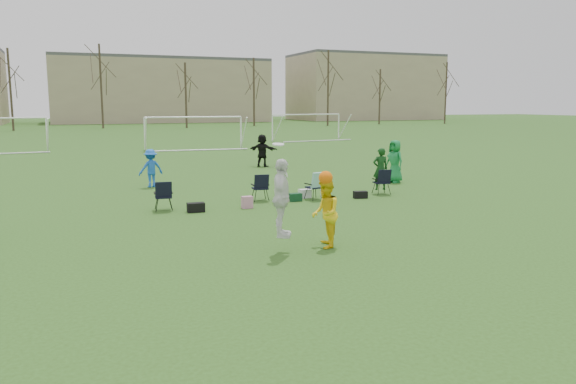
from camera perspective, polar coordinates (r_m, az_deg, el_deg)
name	(u,v)px	position (r m, az deg, el deg)	size (l,w,h in m)	color
ground	(338,266)	(12.18, 5.10, -7.46)	(260.00, 260.00, 0.00)	#2C4C17
fielder_blue	(151,168)	(23.87, -13.77, 2.36)	(1.02, 0.59, 1.58)	blue
fielder_green_far	(395,161)	(24.96, 10.78, 3.08)	(0.91, 0.59, 1.87)	#167C3B
fielder_black	(262,150)	(30.77, -2.62, 4.24)	(1.65, 0.53, 1.78)	black
center_contest	(304,205)	(13.14, 1.67, -1.36)	(2.05, 1.19, 2.57)	white
sideline_setup	(303,185)	(20.21, 1.58, 0.73)	(8.97, 1.76, 1.77)	#0F3A13
goal_mid	(194,123)	(43.44, -9.54, 6.88)	(7.40, 0.63, 2.46)	white
goal_right	(307,120)	(52.91, 1.91, 7.36)	(7.35, 1.14, 2.46)	white
tree_line	(104,91)	(80.45, -18.19, 9.75)	(110.28, 3.28, 11.40)	#382B21
building_row	(131,89)	(107.11, -15.67, 10.05)	(126.00, 16.00, 13.00)	tan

